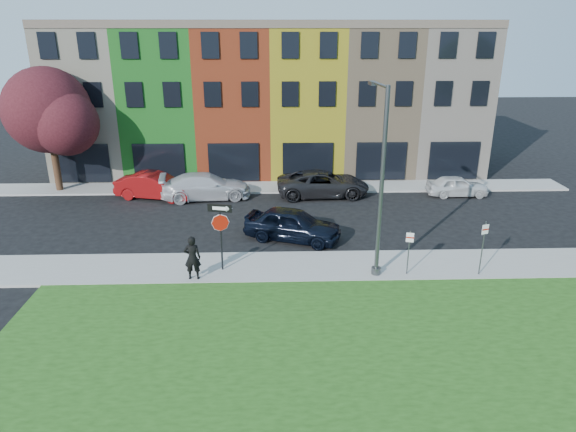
{
  "coord_description": "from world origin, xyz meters",
  "views": [
    {
      "loc": [
        -2.39,
        -17.63,
        10.17
      ],
      "look_at": [
        -1.71,
        4.0,
        2.11
      ],
      "focal_mm": 32.0,
      "sensor_mm": 36.0,
      "label": 1
    }
  ],
  "objects_px": {
    "street_lamp": "(380,183)",
    "stop_sign": "(220,224)",
    "man": "(192,258)",
    "sedan_near": "(293,224)"
  },
  "relations": [
    {
      "from": "street_lamp",
      "to": "stop_sign",
      "type": "bearing_deg",
      "value": 171.03
    },
    {
      "from": "man",
      "to": "sedan_near",
      "type": "xyz_separation_m",
      "value": [
        4.36,
        4.33,
        -0.25
      ]
    },
    {
      "from": "man",
      "to": "sedan_near",
      "type": "distance_m",
      "value": 6.15
    },
    {
      "from": "stop_sign",
      "to": "man",
      "type": "relative_size",
      "value": 1.58
    },
    {
      "from": "stop_sign",
      "to": "street_lamp",
      "type": "bearing_deg",
      "value": 8.08
    },
    {
      "from": "man",
      "to": "sedan_near",
      "type": "height_order",
      "value": "man"
    },
    {
      "from": "sedan_near",
      "to": "man",
      "type": "bearing_deg",
      "value": 155.43
    },
    {
      "from": "street_lamp",
      "to": "man",
      "type": "bearing_deg",
      "value": 177.42
    },
    {
      "from": "stop_sign",
      "to": "street_lamp",
      "type": "xyz_separation_m",
      "value": [
        6.62,
        -0.41,
        1.85
      ]
    },
    {
      "from": "man",
      "to": "sedan_near",
      "type": "bearing_deg",
      "value": -135.88
    }
  ]
}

